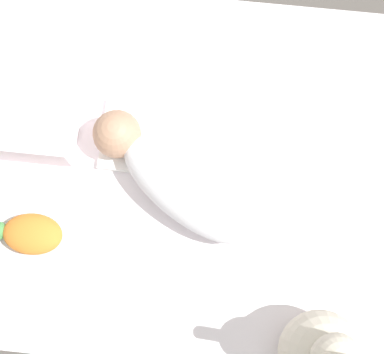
# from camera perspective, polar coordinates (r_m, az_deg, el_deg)

# --- Properties ---
(ground_plane) EXTENTS (12.00, 12.00, 0.00)m
(ground_plane) POSITION_cam_1_polar(r_m,az_deg,el_deg) (1.56, 0.55, -0.38)
(ground_plane) COLOR #514C47
(bed_mattress) EXTENTS (1.29, 1.02, 0.14)m
(bed_mattress) POSITION_cam_1_polar(r_m,az_deg,el_deg) (1.49, 0.58, 0.23)
(bed_mattress) COLOR white
(bed_mattress) RESTS_ON ground_plane
(burp_cloth) EXTENTS (0.18, 0.20, 0.02)m
(burp_cloth) POSITION_cam_1_polar(r_m,az_deg,el_deg) (1.44, -5.91, 4.28)
(burp_cloth) COLOR white
(burp_cloth) RESTS_ON bed_mattress
(swaddled_baby) EXTENTS (0.46, 0.36, 0.13)m
(swaddled_baby) POSITION_cam_1_polar(r_m,az_deg,el_deg) (1.35, -2.19, -0.08)
(swaddled_baby) COLOR white
(swaddled_baby) RESTS_ON bed_mattress
(pillow) EXTENTS (0.30, 0.38, 0.10)m
(pillow) POSITION_cam_1_polar(r_m,az_deg,el_deg) (1.50, -17.43, 9.02)
(pillow) COLOR white
(pillow) RESTS_ON bed_mattress
(turtle_plush) EXTENTS (0.19, 0.11, 0.06)m
(turtle_plush) POSITION_cam_1_polar(r_m,az_deg,el_deg) (1.42, -16.95, -5.81)
(turtle_plush) COLOR orange
(turtle_plush) RESTS_ON bed_mattress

